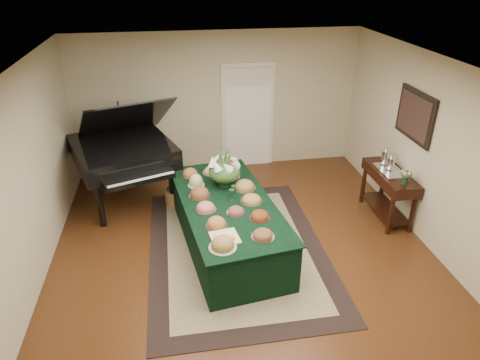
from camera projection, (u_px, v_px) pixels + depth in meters
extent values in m
plane|color=black|center=(243.00, 252.00, 6.30)|extent=(6.00, 6.00, 0.00)
cube|color=black|center=(237.00, 249.00, 6.37)|extent=(2.55, 3.57, 0.01)
cube|color=#C1B290|center=(237.00, 248.00, 6.37)|extent=(2.04, 3.06, 0.01)
cube|color=silver|center=(248.00, 116.00, 8.50)|extent=(1.05, 0.04, 2.10)
cube|color=white|center=(248.00, 119.00, 8.51)|extent=(0.90, 0.06, 2.00)
cube|color=black|center=(227.00, 224.00, 6.30)|extent=(1.53, 2.73, 0.74)
cube|color=black|center=(227.00, 202.00, 6.13)|extent=(1.60, 2.80, 0.02)
cylinder|color=silver|center=(244.00, 188.00, 6.46)|extent=(0.36, 0.36, 0.01)
ellipsoid|color=#A67F42|center=(244.00, 185.00, 6.44)|extent=(0.29, 0.29, 0.09)
cylinder|color=#A5AFA5|center=(223.00, 247.00, 5.15)|extent=(0.34, 0.34, 0.01)
ellipsoid|color=#A67F42|center=(223.00, 243.00, 5.12)|extent=(0.28, 0.28, 0.11)
cylinder|color=silver|center=(190.00, 175.00, 6.83)|extent=(0.28, 0.28, 0.01)
ellipsoid|color=#AE6832|center=(190.00, 173.00, 6.81)|extent=(0.23, 0.23, 0.09)
cylinder|color=silver|center=(260.00, 218.00, 5.73)|extent=(0.29, 0.29, 0.01)
ellipsoid|color=maroon|center=(260.00, 215.00, 5.71)|extent=(0.24, 0.24, 0.08)
cylinder|color=#A5AFA5|center=(196.00, 185.00, 6.55)|extent=(0.26, 0.26, 0.01)
ellipsoid|color=beige|center=(196.00, 181.00, 6.52)|extent=(0.21, 0.21, 0.13)
cylinder|color=silver|center=(200.00, 196.00, 6.25)|extent=(0.34, 0.34, 0.01)
ellipsoid|color=brown|center=(200.00, 193.00, 6.22)|extent=(0.28, 0.28, 0.10)
cylinder|color=silver|center=(216.00, 226.00, 5.56)|extent=(0.30, 0.30, 0.01)
ellipsoid|color=#AE6832|center=(216.00, 222.00, 5.54)|extent=(0.24, 0.24, 0.09)
cylinder|color=silver|center=(252.00, 201.00, 6.12)|extent=(0.33, 0.33, 0.01)
ellipsoid|color=#A67F42|center=(252.00, 199.00, 6.10)|extent=(0.27, 0.27, 0.07)
cylinder|color=silver|center=(236.00, 213.00, 5.84)|extent=(0.27, 0.27, 0.01)
ellipsoid|color=brown|center=(236.00, 210.00, 5.83)|extent=(0.22, 0.22, 0.06)
cylinder|color=silver|center=(206.00, 209.00, 5.92)|extent=(0.30, 0.30, 0.01)
ellipsoid|color=#DF736F|center=(205.00, 207.00, 5.90)|extent=(0.25, 0.25, 0.08)
cylinder|color=silver|center=(232.00, 177.00, 6.79)|extent=(0.27, 0.27, 0.01)
ellipsoid|color=brown|center=(232.00, 174.00, 6.76)|extent=(0.22, 0.22, 0.10)
cylinder|color=silver|center=(263.00, 237.00, 5.34)|extent=(0.30, 0.30, 0.01)
ellipsoid|color=brown|center=(263.00, 234.00, 5.33)|extent=(0.25, 0.25, 0.07)
cylinder|color=silver|center=(212.00, 173.00, 6.92)|extent=(0.32, 0.32, 0.01)
ellipsoid|color=beige|center=(212.00, 170.00, 6.91)|extent=(0.26, 0.26, 0.07)
cube|color=tan|center=(225.00, 238.00, 5.32)|extent=(0.39, 0.39, 0.02)
ellipsoid|color=beige|center=(219.00, 233.00, 5.32)|extent=(0.14, 0.14, 0.08)
ellipsoid|color=beige|center=(229.00, 231.00, 5.37)|extent=(0.12, 0.12, 0.07)
cube|color=orange|center=(230.00, 238.00, 5.25)|extent=(0.11, 0.10, 0.05)
cylinder|color=#133120|center=(225.00, 180.00, 6.51)|extent=(0.19, 0.19, 0.19)
ellipsoid|color=#2E5421|center=(224.00, 172.00, 6.45)|extent=(0.48, 0.48, 0.31)
cylinder|color=black|center=(100.00, 205.00, 6.75)|extent=(0.10, 0.10, 0.77)
cylinder|color=black|center=(172.00, 187.00, 7.26)|extent=(0.10, 0.10, 0.77)
cylinder|color=black|center=(116.00, 165.00, 8.07)|extent=(0.10, 0.10, 0.77)
cube|color=black|center=(123.00, 151.00, 7.26)|extent=(1.99, 2.06, 0.33)
cube|color=black|center=(140.00, 179.00, 6.59)|extent=(1.10, 0.57, 0.10)
cube|color=black|center=(125.00, 119.00, 7.20)|extent=(1.78, 1.61, 0.84)
cylinder|color=olive|center=(178.00, 195.00, 7.52)|extent=(0.45, 0.45, 0.28)
cylinder|color=black|center=(390.00, 216.00, 6.57)|extent=(0.07, 0.07, 0.64)
cylinder|color=black|center=(412.00, 214.00, 6.63)|extent=(0.07, 0.07, 0.64)
cylinder|color=black|center=(363.00, 186.00, 7.45)|extent=(0.07, 0.07, 0.64)
cylinder|color=black|center=(383.00, 184.00, 7.50)|extent=(0.07, 0.07, 0.64)
cube|color=black|center=(390.00, 177.00, 6.85)|extent=(0.45, 1.19, 0.18)
cube|color=black|center=(385.00, 208.00, 7.12)|extent=(0.38, 1.05, 0.03)
cube|color=silver|center=(390.00, 170.00, 6.84)|extent=(0.34, 0.58, 0.02)
cylinder|color=#133120|center=(405.00, 180.00, 6.41)|extent=(0.08, 0.08, 0.12)
ellipsoid|color=pink|center=(406.00, 174.00, 6.36)|extent=(0.19, 0.19, 0.12)
cube|color=black|center=(415.00, 116.00, 6.41)|extent=(0.04, 0.95, 0.75)
cube|color=#521622|center=(414.00, 116.00, 6.40)|extent=(0.01, 0.82, 0.62)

